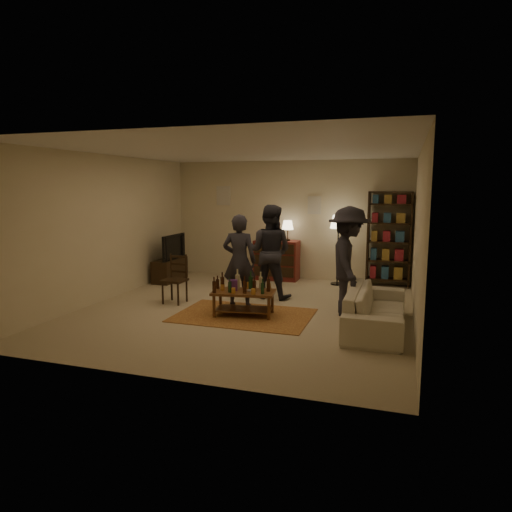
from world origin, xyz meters
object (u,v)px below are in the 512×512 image
at_px(dining_chair, 176,277).
at_px(person_by_sofa, 348,261).
at_px(person_left, 239,261).
at_px(floor_lamp, 339,226).
at_px(dresser, 277,259).
at_px(coffee_table, 243,293).
at_px(bookshelf, 389,238).
at_px(person_right, 270,252).
at_px(tv_stand, 170,264).
at_px(sofa, 376,309).

xyz_separation_m(dining_chair, person_by_sofa, (3.09, 0.14, 0.43)).
relative_size(dining_chair, person_left, 0.55).
bearing_deg(person_left, floor_lamp, -125.95).
height_order(dresser, person_by_sofa, person_by_sofa).
bearing_deg(person_left, coffee_table, 110.04).
height_order(bookshelf, person_right, bookshelf).
distance_m(person_left, person_right, 0.87).
relative_size(person_right, person_by_sofa, 0.99).
height_order(dining_chair, tv_stand, tv_stand).
distance_m(coffee_table, person_by_sofa, 1.81).
bearing_deg(person_right, tv_stand, -12.39).
bearing_deg(person_by_sofa, coffee_table, 99.21).
height_order(tv_stand, dresser, dresser).
distance_m(bookshelf, person_by_sofa, 2.59).
bearing_deg(bookshelf, floor_lamp, -168.68).
xyz_separation_m(dining_chair, bookshelf, (3.64, 2.67, 0.56)).
distance_m(bookshelf, person_left, 3.55).
xyz_separation_m(tv_stand, person_right, (2.59, -0.81, 0.50)).
xyz_separation_m(bookshelf, person_left, (-2.43, -2.58, -0.21)).
relative_size(floor_lamp, person_left, 0.92).
distance_m(dresser, person_left, 2.54).
distance_m(dining_chair, tv_stand, 2.00).
height_order(tv_stand, person_by_sofa, person_by_sofa).
height_order(sofa, person_right, person_right).
bearing_deg(dining_chair, coffee_table, -15.29).
relative_size(tv_stand, bookshelf, 0.52).
xyz_separation_m(dresser, person_by_sofa, (1.89, -2.47, 0.42)).
bearing_deg(sofa, bookshelf, -0.82).
relative_size(dining_chair, dresser, 0.66).
distance_m(floor_lamp, person_right, 1.94).
distance_m(coffee_table, bookshelf, 3.87).
bearing_deg(bookshelf, person_right, -139.67).
bearing_deg(floor_lamp, bookshelf, 11.32).
xyz_separation_m(sofa, person_by_sofa, (-0.50, 0.65, 0.60)).
height_order(coffee_table, dresser, dresser).
relative_size(dresser, floor_lamp, 0.90).
distance_m(tv_stand, floor_lamp, 3.84).
distance_m(floor_lamp, person_by_sofa, 2.41).
xyz_separation_m(coffee_table, person_by_sofa, (1.62, 0.60, 0.52)).
distance_m(floor_lamp, sofa, 3.28).
distance_m(person_right, person_by_sofa, 1.73).
height_order(dresser, person_left, person_left).
bearing_deg(coffee_table, dresser, 95.02).
xyz_separation_m(tv_stand, floor_lamp, (3.65, 0.77, 0.88)).
bearing_deg(person_right, floor_lamp, -119.13).
relative_size(dining_chair, person_right, 0.51).
height_order(coffee_table, dining_chair, dining_chair).
height_order(dining_chair, floor_lamp, floor_lamp).
bearing_deg(tv_stand, bookshelf, 11.80).
xyz_separation_m(bookshelf, person_by_sofa, (-0.55, -2.53, -0.13)).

